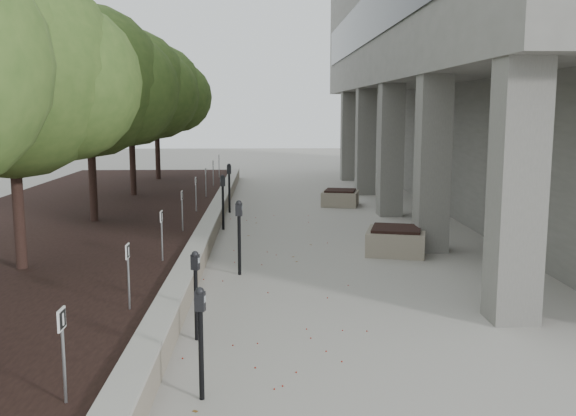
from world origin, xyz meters
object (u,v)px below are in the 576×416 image
object	(u,v)px
parking_meter_5	(229,188)
planter_back	(340,198)
crabapple_tree_2	(12,116)
parking_meter_1	(201,344)
parking_meter_4	(223,202)
crabapple_tree_3	(90,114)
planter_front	(396,240)
crabapple_tree_4	(131,113)
parking_meter_3	(239,238)
crabapple_tree_5	(156,112)
parking_meter_2	(196,296)

from	to	relation	value
parking_meter_5	planter_back	world-z (taller)	parking_meter_5
crabapple_tree_2	parking_meter_1	world-z (taller)	crabapple_tree_2
parking_meter_4	planter_back	world-z (taller)	parking_meter_4
crabapple_tree_3	planter_front	bearing A→B (deg)	-17.08
crabapple_tree_4	parking_meter_5	world-z (taller)	crabapple_tree_4
crabapple_tree_4	planter_front	distance (m)	10.72
parking_meter_4	planter_front	world-z (taller)	parking_meter_4
parking_meter_1	parking_meter_3	distance (m)	5.55
crabapple_tree_3	planter_back	distance (m)	9.03
crabapple_tree_2	planter_front	size ratio (longest dim) A/B	4.24
crabapple_tree_5	crabapple_tree_4	bearing A→B (deg)	-90.00
crabapple_tree_3	planter_back	size ratio (longest dim) A/B	4.66
parking_meter_3	parking_meter_4	xyz separation A→B (m)	(-0.64, 4.86, 0.00)
crabapple_tree_3	crabapple_tree_4	distance (m)	5.00
crabapple_tree_3	crabapple_tree_4	bearing A→B (deg)	90.00
parking_meter_1	parking_meter_5	bearing A→B (deg)	104.75
crabapple_tree_5	parking_meter_4	xyz separation A→B (m)	(3.25, -9.21, -2.37)
parking_meter_4	crabapple_tree_3	bearing A→B (deg)	-178.59
parking_meter_2	planter_back	world-z (taller)	parking_meter_2
crabapple_tree_4	parking_meter_1	xyz separation A→B (m)	(3.69, -14.62, -2.46)
parking_meter_5	planter_front	bearing A→B (deg)	-56.21
parking_meter_4	planter_front	size ratio (longest dim) A/B	1.17
crabapple_tree_3	crabapple_tree_4	size ratio (longest dim) A/B	1.00
crabapple_tree_2	crabapple_tree_5	world-z (taller)	same
crabapple_tree_5	planter_back	xyz separation A→B (m)	(6.92, -4.95, -2.85)
planter_front	planter_back	xyz separation A→B (m)	(-0.44, 7.31, -0.03)
crabapple_tree_4	parking_meter_2	bearing A→B (deg)	-74.90
crabapple_tree_5	parking_meter_1	world-z (taller)	crabapple_tree_5
planter_back	crabapple_tree_4	bearing A→B (deg)	-179.62
planter_back	parking_meter_2	bearing A→B (deg)	-105.32
crabapple_tree_5	planter_back	distance (m)	8.97
parking_meter_2	parking_meter_5	bearing A→B (deg)	111.82
parking_meter_4	planter_back	distance (m)	5.64
crabapple_tree_4	crabapple_tree_5	xyz separation A→B (m)	(0.00, 5.00, 0.00)
parking_meter_3	parking_meter_5	xyz separation A→B (m)	(-0.63, 7.76, 0.03)
crabapple_tree_2	parking_meter_3	bearing A→B (deg)	13.44
parking_meter_1	parking_meter_2	world-z (taller)	parking_meter_1
parking_meter_2	parking_meter_5	distance (m)	11.39
crabapple_tree_5	parking_meter_5	bearing A→B (deg)	-62.71
parking_meter_2	parking_meter_4	bearing A→B (deg)	112.17
parking_meter_4	parking_meter_5	size ratio (longest dim) A/B	0.96
parking_meter_3	crabapple_tree_4	bearing A→B (deg)	119.94
crabapple_tree_2	parking_meter_3	size ratio (longest dim) A/B	3.64
parking_meter_5	parking_meter_2	bearing A→B (deg)	-89.97
crabapple_tree_2	parking_meter_2	xyz separation A→B (m)	(3.43, -2.71, -2.47)
crabapple_tree_2	crabapple_tree_5	xyz separation A→B (m)	(0.00, 15.00, 0.00)
parking_meter_2	parking_meter_5	world-z (taller)	parking_meter_5
crabapple_tree_3	parking_meter_3	xyz separation A→B (m)	(3.89, -4.07, -2.37)
crabapple_tree_2	crabapple_tree_5	distance (m)	15.00
crabapple_tree_3	crabapple_tree_4	world-z (taller)	same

